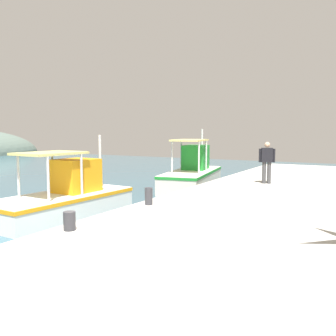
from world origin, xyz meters
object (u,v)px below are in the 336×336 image
object	(u,v)px
fishing_boat_second	(64,198)
mooring_bollard_nearest	(69,221)
fisherman_standing	(267,160)
fishing_boat_third	(193,174)
mooring_bollard_second	(149,196)

from	to	relation	value
fishing_boat_second	mooring_bollard_nearest	distance (m)	5.01
mooring_bollard_nearest	fisherman_standing	bearing A→B (deg)	-11.34
fishing_boat_second	fishing_boat_third	distance (m)	7.96
fisherman_standing	mooring_bollard_nearest	bearing A→B (deg)	168.66
fisherman_standing	mooring_bollard_second	world-z (taller)	fisherman_standing
fisherman_standing	mooring_bollard_second	distance (m)	6.39
fishing_boat_second	fishing_boat_third	xyz separation A→B (m)	(7.88, -1.15, 0.09)
mooring_bollard_nearest	mooring_bollard_second	size ratio (longest dim) A/B	0.81
fishing_boat_second	mooring_bollard_second	bearing A→B (deg)	-94.33
fishing_boat_second	fishing_boat_third	bearing A→B (deg)	-8.27
fisherman_standing	mooring_bollard_second	xyz separation A→B (m)	(-6.07, 1.85, -0.70)
fishing_boat_second	fishing_boat_third	world-z (taller)	fishing_boat_third
fishing_boat_second	fishing_boat_third	size ratio (longest dim) A/B	0.87
fishing_boat_second	mooring_bollard_second	size ratio (longest dim) A/B	10.59
fishing_boat_third	fisherman_standing	xyz separation A→B (m)	(-2.08, -4.35, 1.02)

